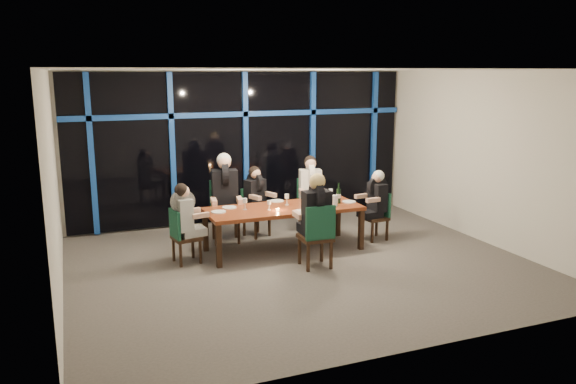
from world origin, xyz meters
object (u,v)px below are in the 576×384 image
object	(u,v)px
diner_far_left	(225,185)
diner_near_mid	(316,206)
chair_near_mid	(318,233)
diner_end_right	(376,195)
chair_end_right	(378,213)
water_pitcher	(335,201)
chair_far_left	(225,207)
chair_far_right	(310,201)
diner_far_right	(311,182)
wine_bottle	(339,195)
chair_end_left	(181,233)
chair_far_mid	(254,209)
dining_table	(284,211)
diner_end_left	(185,211)
diner_far_mid	(256,191)

from	to	relation	value
diner_far_left	diner_near_mid	distance (m)	2.03
chair_near_mid	diner_end_right	bearing A→B (deg)	-145.06
chair_end_right	water_pitcher	bearing A→B (deg)	-82.79
chair_far_left	chair_far_right	distance (m)	1.72
chair_far_left	chair_near_mid	xyz separation A→B (m)	(0.92, -1.97, -0.04)
diner_far_right	wine_bottle	distance (m)	1.07
diner_far_left	wine_bottle	world-z (taller)	diner_far_left
chair_end_left	diner_far_left	distance (m)	1.41
diner_end_right	chair_far_right	bearing A→B (deg)	-149.37
chair_far_right	water_pitcher	size ratio (longest dim) A/B	5.25
chair_far_right	chair_far_left	bearing A→B (deg)	-162.33
chair_far_right	chair_near_mid	xyz separation A→B (m)	(-0.80, -2.11, 0.02)
chair_far_mid	wine_bottle	size ratio (longest dim) A/B	2.50
dining_table	chair_far_left	xyz separation A→B (m)	(-0.76, 0.94, -0.08)
diner_far_right	wine_bottle	bearing A→B (deg)	-74.12
chair_far_right	water_pitcher	xyz separation A→B (m)	(-0.12, -1.31, 0.30)
dining_table	wine_bottle	size ratio (longest dim) A/B	7.36
dining_table	diner_far_right	world-z (taller)	diner_far_right
diner_end_left	water_pitcher	distance (m)	2.50
chair_far_mid	chair_near_mid	size ratio (longest dim) A/B	0.88
chair_end_left	chair_near_mid	world-z (taller)	chair_near_mid
chair_far_mid	diner_far_left	xyz separation A→B (m)	(-0.59, -0.20, 0.53)
chair_near_mid	diner_near_mid	world-z (taller)	diner_near_mid
chair_far_right	diner_far_left	size ratio (longest dim) A/B	0.92
chair_near_mid	water_pitcher	bearing A→B (deg)	-127.79
chair_near_mid	diner_far_mid	bearing A→B (deg)	-78.68
diner_end_left	diner_near_mid	size ratio (longest dim) A/B	0.87
diner_far_left	diner_end_left	xyz separation A→B (m)	(-0.88, -0.87, -0.19)
diner_far_right	chair_far_left	bearing A→B (deg)	-164.99
diner_far_mid	diner_far_left	bearing A→B (deg)	170.12
chair_far_mid	chair_near_mid	xyz separation A→B (m)	(0.34, -2.08, 0.07)
wine_bottle	chair_far_mid	bearing A→B (deg)	136.48
diner_end_left	water_pitcher	bearing A→B (deg)	-103.90
chair_far_mid	chair_end_left	bearing A→B (deg)	-166.65
diner_end_right	diner_near_mid	bearing A→B (deg)	-65.18
chair_far_mid	diner_end_right	xyz separation A→B (m)	(1.94, -1.06, 0.33)
chair_end_left	diner_end_right	bearing A→B (deg)	-98.78
chair_far_right	water_pitcher	world-z (taller)	chair_far_right
diner_near_mid	chair_end_left	bearing A→B (deg)	-23.31
chair_end_right	water_pitcher	size ratio (longest dim) A/B	4.65
chair_far_right	wine_bottle	xyz separation A→B (m)	(0.04, -1.15, 0.34)
chair_end_left	diner_end_left	size ratio (longest dim) A/B	1.03
diner_end_right	chair_near_mid	bearing A→B (deg)	-63.00
diner_far_right	chair_near_mid	bearing A→B (deg)	-98.01
chair_near_mid	wine_bottle	bearing A→B (deg)	-128.27
chair_near_mid	wine_bottle	xyz separation A→B (m)	(0.83, 0.97, 0.32)
dining_table	chair_far_mid	xyz separation A→B (m)	(-0.19, 1.05, -0.19)
diner_end_right	water_pitcher	world-z (taller)	diner_end_right
chair_end_right	diner_far_right	xyz separation A→B (m)	(-0.89, 1.01, 0.45)
diner_end_right	wine_bottle	world-z (taller)	diner_end_right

